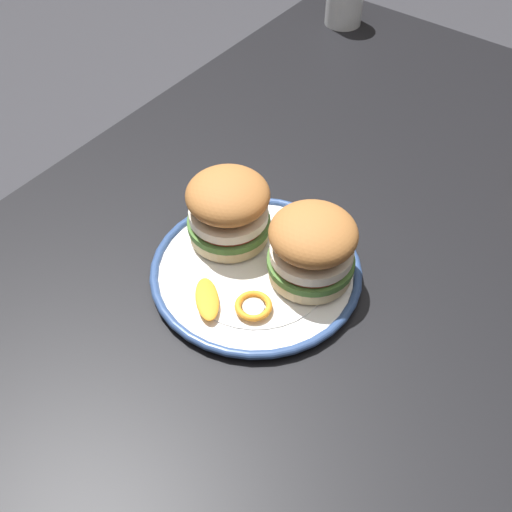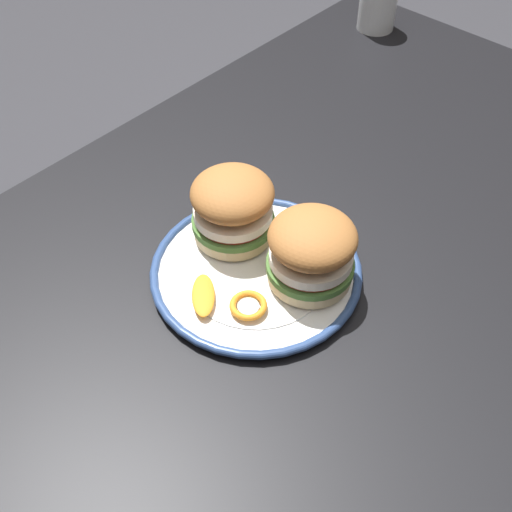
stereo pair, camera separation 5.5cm
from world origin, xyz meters
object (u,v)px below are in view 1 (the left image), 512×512
at_px(sandwich_half_right, 312,246).
at_px(drinking_glass, 345,0).
at_px(dinner_plate, 256,271).
at_px(sandwich_half_left, 228,208).
at_px(dining_table, 297,301).

bearing_deg(sandwich_half_right, drinking_glass, 28.25).
bearing_deg(dinner_plate, sandwich_half_left, 68.15).
height_order(sandwich_half_left, sandwich_half_right, same).
distance_m(sandwich_half_left, drinking_glass, 0.68).
xyz_separation_m(dinner_plate, sandwich_half_right, (0.04, -0.06, 0.06)).
distance_m(dinner_plate, drinking_glass, 0.72).
xyz_separation_m(dining_table, drinking_glass, (0.60, 0.30, 0.15)).
height_order(dining_table, sandwich_half_left, sandwich_half_left).
bearing_deg(drinking_glass, dining_table, -153.14).
bearing_deg(dining_table, dinner_plate, 158.46).
relative_size(sandwich_half_right, drinking_glass, 1.12).
bearing_deg(sandwich_half_left, drinking_glass, 18.14).
distance_m(sandwich_half_left, sandwich_half_right, 0.13).
xyz_separation_m(dinner_plate, drinking_glass, (0.67, 0.28, 0.04)).
distance_m(dinner_plate, sandwich_half_left, 0.09).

